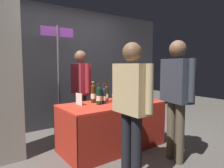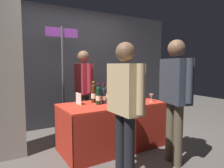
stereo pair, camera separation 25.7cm
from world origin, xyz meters
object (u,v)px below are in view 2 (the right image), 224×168
display_bottle_0 (132,95)px  wine_glass_mid (151,96)px  flower_vase (128,91)px  wine_glass_near_vendor (114,97)px  featured_wine_bottle (107,93)px  concrete_pillar (4,58)px  tasting_table (112,116)px  wine_glass_near_taster (115,94)px  taster_foreground_right (175,90)px  vendor_presenter (84,85)px  booth_signpost (63,66)px

display_bottle_0 → wine_glass_mid: 0.37m
display_bottle_0 → flower_vase: bearing=61.4°
wine_glass_near_vendor → featured_wine_bottle: bearing=123.2°
concrete_pillar → tasting_table: concrete_pillar is taller
featured_wine_bottle → display_bottle_0: 0.43m
wine_glass_near_taster → taster_foreground_right: taster_foreground_right is taller
wine_glass_near_vendor → wine_glass_mid: 0.61m
taster_foreground_right → wine_glass_near_taster: bearing=27.8°
wine_glass_mid → vendor_presenter: bearing=126.3°
wine_glass_near_taster → taster_foreground_right: size_ratio=0.08×
wine_glass_near_vendor → wine_glass_near_taster: wine_glass_near_taster is taller
featured_wine_bottle → flower_vase: bearing=7.2°
concrete_pillar → wine_glass_near_taster: (1.62, -0.38, -0.60)m
concrete_pillar → wine_glass_mid: (2.05, -0.80, -0.60)m
featured_wine_bottle → vendor_presenter: size_ratio=0.21×
wine_glass_near_vendor → booth_signpost: size_ratio=0.06×
concrete_pillar → taster_foreground_right: size_ratio=1.73×
wine_glass_near_vendor → booth_signpost: booth_signpost is taller
display_bottle_0 → flower_vase: (0.22, 0.41, 0.00)m
tasting_table → display_bottle_0: display_bottle_0 is taller
wine_glass_mid → booth_signpost: size_ratio=0.06×
display_bottle_0 → vendor_presenter: (-0.38, 0.98, 0.09)m
flower_vase → vendor_presenter: size_ratio=0.25×
featured_wine_bottle → wine_glass_near_taster: featured_wine_bottle is taller
concrete_pillar → vendor_presenter: bearing=9.3°
wine_glass_mid → featured_wine_bottle: bearing=148.5°
featured_wine_bottle → booth_signpost: (-0.39, 1.05, 0.44)m
display_bottle_0 → booth_signpost: size_ratio=0.15×
taster_foreground_right → tasting_table: bearing=41.1°
concrete_pillar → wine_glass_near_vendor: size_ratio=24.27×
flower_vase → taster_foreground_right: bearing=-91.1°
flower_vase → vendor_presenter: bearing=136.2°
wine_glass_near_vendor → wine_glass_near_taster: bearing=51.2°
featured_wine_bottle → taster_foreground_right: size_ratio=0.20×
wine_glass_mid → vendor_presenter: size_ratio=0.08×
tasting_table → display_bottle_0: (0.24, -0.20, 0.34)m
wine_glass_near_taster → vendor_presenter: size_ratio=0.09×
featured_wine_bottle → wine_glass_near_vendor: size_ratio=2.83×
flower_vase → taster_foreground_right: size_ratio=0.24×
concrete_pillar → wine_glass_near_taster: concrete_pillar is taller
tasting_table → booth_signpost: booth_signpost is taller
wine_glass_mid → booth_signpost: booth_signpost is taller
concrete_pillar → wine_glass_near_vendor: concrete_pillar is taller
flower_vase → booth_signpost: (-0.86, 0.99, 0.45)m
concrete_pillar → taster_foreground_right: concrete_pillar is taller
display_bottle_0 → flower_vase: flower_vase is taller
featured_wine_bottle → booth_signpost: 1.20m
concrete_pillar → display_bottle_0: (1.68, -0.77, -0.57)m
concrete_pillar → booth_signpost: bearing=30.8°
display_bottle_0 → booth_signpost: 1.60m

